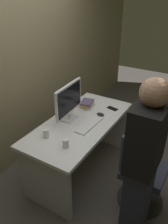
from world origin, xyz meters
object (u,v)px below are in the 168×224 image
Objects in this scene: cup_near_keyboard at (66,143)px; cell_phone at (112,108)px; monitor at (69,100)px; cup_by_monitor at (46,133)px; person_at_desk at (142,166)px; office_chair at (139,171)px; handbag at (145,155)px; mouse at (101,114)px; desk at (81,137)px; book_stack at (87,104)px; keyboard at (89,125)px.

cup_near_keyboard is 1.00m from cell_phone.
cup_by_monitor is at bearing 179.36° from monitor.
cell_phone is at bearing 36.81° from person_at_desk.
cell_phone is (0.60, 0.61, 0.33)m from office_chair.
monitor is 3.76× the size of cell_phone.
cup_near_keyboard is 0.24× the size of handbag.
mouse is at bearing -45.93° from monitor.
book_stack is (0.38, 0.14, 0.27)m from desk.
handbag is at bearing -71.66° from cell_phone.
desk is 15.59× the size of mouse.
monitor reaches higher than mouse.
book_stack is 1.08m from handbag.
book_stack is at bearing 36.13° from keyboard.
cell_phone is (0.52, -0.34, -0.25)m from monitor.
cell_phone is (0.96, -0.35, -0.04)m from cup_by_monitor.
keyboard is at bearing -146.28° from book_stack.
mouse reaches higher than keyboard.
cup_near_keyboard is at bearing -177.87° from keyboard.
cup_near_keyboard is at bearing 120.54° from office_chair.
person_at_desk reaches higher than cell_phone.
cup_by_monitor is 0.67× the size of cell_phone.
cell_phone is at bearing -20.94° from desk.
mouse is at bearing 47.05° from person_at_desk.
person_at_desk is at bearing -128.80° from book_stack.
monitor reaches higher than cup_by_monitor.
keyboard is at bearing 135.66° from handbag.
book_stack reaches higher than desk.
person_at_desk is 11.38× the size of cell_phone.
person_at_desk is 1.06m from mouse.
cup_near_keyboard is at bearing 179.43° from mouse.
office_chair is at bearing -59.46° from cup_near_keyboard.
cell_phone is at bearing 97.02° from handbag.
cup_by_monitor is (-0.44, 0.29, 0.04)m from keyboard.
handbag is at bearing -61.75° from mouse.
person_at_desk is 0.90m from keyboard.
desk is 16.85× the size of cup_near_keyboard.
book_stack is (0.87, 0.26, -0.00)m from cup_near_keyboard.
monitor is 0.45m from book_stack.
cell_phone is (0.50, -0.19, 0.23)m from desk.
office_chair reaches higher than book_stack.
mouse is at bearing 118.25° from handbag.
mouse is (0.35, 0.67, 0.34)m from office_chair.
cup_by_monitor is (0.00, 1.07, -0.04)m from person_at_desk.
handbag is at bearing -28.40° from cup_near_keyboard.
keyboard is 0.52m from cell_phone.
cup_by_monitor is at bearing 89.77° from person_at_desk.
mouse is 0.25m from cell_phone.
office_chair is 0.91m from cell_phone.
cell_phone is (0.24, -0.06, -0.01)m from mouse.
cup_near_keyboard is 0.91m from book_stack.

